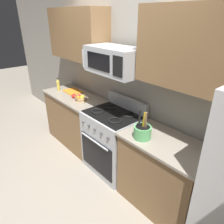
{
  "coord_description": "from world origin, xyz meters",
  "views": [
    {
      "loc": [
        1.95,
        -1.06,
        2.16
      ],
      "look_at": [
        0.13,
        0.52,
        1.03
      ],
      "focal_mm": 33.54,
      "sensor_mm": 36.0,
      "label": 1
    }
  ],
  "objects_px": {
    "cutting_board": "(73,91)",
    "range_oven": "(113,141)",
    "utensil_crock": "(142,132)",
    "bottle_oil": "(58,85)",
    "fruit_basket": "(81,98)",
    "microwave": "(114,60)",
    "apple_loose": "(74,96)"
  },
  "relations": [
    {
      "from": "microwave",
      "to": "range_oven",
      "type": "bearing_deg",
      "value": -89.98
    },
    {
      "from": "microwave",
      "to": "fruit_basket",
      "type": "distance_m",
      "value": 1.01
    },
    {
      "from": "apple_loose",
      "to": "bottle_oil",
      "type": "distance_m",
      "value": 0.53
    },
    {
      "from": "range_oven",
      "to": "utensil_crock",
      "type": "bearing_deg",
      "value": -12.1
    },
    {
      "from": "range_oven",
      "to": "fruit_basket",
      "type": "relative_size",
      "value": 5.63
    },
    {
      "from": "microwave",
      "to": "bottle_oil",
      "type": "bearing_deg",
      "value": -175.93
    },
    {
      "from": "fruit_basket",
      "to": "bottle_oil",
      "type": "height_order",
      "value": "bottle_oil"
    },
    {
      "from": "utensil_crock",
      "to": "apple_loose",
      "type": "height_order",
      "value": "utensil_crock"
    },
    {
      "from": "utensil_crock",
      "to": "fruit_basket",
      "type": "relative_size",
      "value": 1.67
    },
    {
      "from": "utensil_crock",
      "to": "cutting_board",
      "type": "distance_m",
      "value": 1.84
    },
    {
      "from": "utensil_crock",
      "to": "cutting_board",
      "type": "height_order",
      "value": "utensil_crock"
    },
    {
      "from": "range_oven",
      "to": "cutting_board",
      "type": "bearing_deg",
      "value": 176.38
    },
    {
      "from": "range_oven",
      "to": "microwave",
      "type": "distance_m",
      "value": 1.17
    },
    {
      "from": "fruit_basket",
      "to": "cutting_board",
      "type": "xyz_separation_m",
      "value": [
        -0.44,
        0.12,
        -0.03
      ]
    },
    {
      "from": "microwave",
      "to": "apple_loose",
      "type": "bearing_deg",
      "value": -173.52
    },
    {
      "from": "range_oven",
      "to": "bottle_oil",
      "type": "bearing_deg",
      "value": -176.98
    },
    {
      "from": "range_oven",
      "to": "apple_loose",
      "type": "bearing_deg",
      "value": -175.18
    },
    {
      "from": "range_oven",
      "to": "fruit_basket",
      "type": "bearing_deg",
      "value": -176.31
    },
    {
      "from": "fruit_basket",
      "to": "apple_loose",
      "type": "height_order",
      "value": "fruit_basket"
    },
    {
      "from": "utensil_crock",
      "to": "apple_loose",
      "type": "bearing_deg",
      "value": 177.52
    },
    {
      "from": "cutting_board",
      "to": "range_oven",
      "type": "bearing_deg",
      "value": -3.62
    },
    {
      "from": "range_oven",
      "to": "apple_loose",
      "type": "xyz_separation_m",
      "value": [
        -0.89,
        -0.07,
        0.47
      ]
    },
    {
      "from": "cutting_board",
      "to": "bottle_oil",
      "type": "distance_m",
      "value": 0.3
    },
    {
      "from": "microwave",
      "to": "apple_loose",
      "type": "relative_size",
      "value": 10.21
    },
    {
      "from": "fruit_basket",
      "to": "cutting_board",
      "type": "distance_m",
      "value": 0.46
    },
    {
      "from": "utensil_crock",
      "to": "fruit_basket",
      "type": "bearing_deg",
      "value": 176.09
    },
    {
      "from": "cutting_board",
      "to": "fruit_basket",
      "type": "bearing_deg",
      "value": -15.34
    },
    {
      "from": "range_oven",
      "to": "cutting_board",
      "type": "relative_size",
      "value": 3.26
    },
    {
      "from": "utensil_crock",
      "to": "bottle_oil",
      "type": "height_order",
      "value": "utensil_crock"
    },
    {
      "from": "range_oven",
      "to": "utensil_crock",
      "type": "height_order",
      "value": "utensil_crock"
    },
    {
      "from": "utensil_crock",
      "to": "bottle_oil",
      "type": "distance_m",
      "value": 2.07
    },
    {
      "from": "fruit_basket",
      "to": "utensil_crock",
      "type": "bearing_deg",
      "value": -3.91
    }
  ]
}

